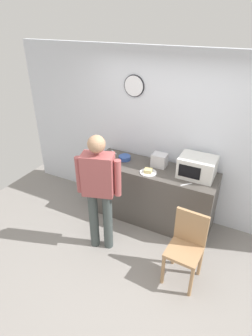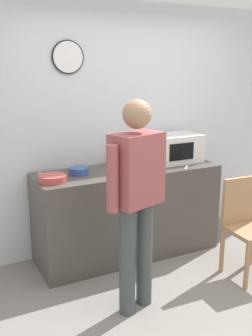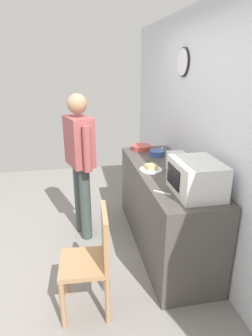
{
  "view_description": "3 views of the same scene",
  "coord_description": "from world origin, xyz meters",
  "px_view_note": "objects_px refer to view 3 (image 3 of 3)",
  "views": [
    {
      "loc": [
        1.14,
        -2.15,
        2.95
      ],
      "look_at": [
        -0.38,
        0.82,
        1.07
      ],
      "focal_mm": 29.24,
      "sensor_mm": 36.0,
      "label": 1
    },
    {
      "loc": [
        -1.92,
        -2.25,
        1.97
      ],
      "look_at": [
        -0.38,
        0.76,
        1.09
      ],
      "focal_mm": 42.44,
      "sensor_mm": 36.0,
      "label": 2
    },
    {
      "loc": [
        2.68,
        0.24,
        2.02
      ],
      "look_at": [
        -0.25,
        0.8,
        0.94
      ],
      "focal_mm": 30.78,
      "sensor_mm": 36.0,
      "label": 3
    }
  ],
  "objects_px": {
    "cereal_bowl": "(141,147)",
    "person_standing": "(80,157)",
    "microwave": "(197,178)",
    "sandwich_plate": "(151,168)",
    "wooden_chair": "(93,257)",
    "toaster": "(177,162)",
    "fork_utensil": "(162,149)",
    "salad_bowl": "(157,153)",
    "spoon_utensil": "(162,193)"
  },
  "relations": [
    {
      "from": "person_standing",
      "to": "wooden_chair",
      "type": "height_order",
      "value": "person_standing"
    },
    {
      "from": "sandwich_plate",
      "to": "toaster",
      "type": "distance_m",
      "value": 0.29
    },
    {
      "from": "person_standing",
      "to": "wooden_chair",
      "type": "distance_m",
      "value": 1.3
    },
    {
      "from": "cereal_bowl",
      "to": "wooden_chair",
      "type": "distance_m",
      "value": 1.86
    },
    {
      "from": "fork_utensil",
      "to": "cereal_bowl",
      "type": "bearing_deg",
      "value": -93.89
    },
    {
      "from": "cereal_bowl",
      "to": "toaster",
      "type": "bearing_deg",
      "value": 11.92
    },
    {
      "from": "cereal_bowl",
      "to": "fork_utensil",
      "type": "relative_size",
      "value": 1.51
    },
    {
      "from": "cereal_bowl",
      "to": "person_standing",
      "type": "relative_size",
      "value": 0.15
    },
    {
      "from": "sandwich_plate",
      "to": "salad_bowl",
      "type": "bearing_deg",
      "value": 156.38
    },
    {
      "from": "toaster",
      "to": "person_standing",
      "type": "relative_size",
      "value": 0.13
    },
    {
      "from": "toaster",
      "to": "wooden_chair",
      "type": "height_order",
      "value": "toaster"
    },
    {
      "from": "toaster",
      "to": "salad_bowl",
      "type": "bearing_deg",
      "value": -174.76
    },
    {
      "from": "person_standing",
      "to": "wooden_chair",
      "type": "bearing_deg",
      "value": 1.4
    },
    {
      "from": "sandwich_plate",
      "to": "cereal_bowl",
      "type": "relative_size",
      "value": 0.95
    },
    {
      "from": "microwave",
      "to": "wooden_chair",
      "type": "xyz_separation_m",
      "value": [
        0.18,
        -0.94,
        -0.56
      ]
    },
    {
      "from": "microwave",
      "to": "fork_utensil",
      "type": "height_order",
      "value": "microwave"
    },
    {
      "from": "microwave",
      "to": "toaster",
      "type": "relative_size",
      "value": 2.27
    },
    {
      "from": "spoon_utensil",
      "to": "person_standing",
      "type": "relative_size",
      "value": 0.1
    },
    {
      "from": "salad_bowl",
      "to": "sandwich_plate",
      "type": "bearing_deg",
      "value": -23.62
    },
    {
      "from": "sandwich_plate",
      "to": "toaster",
      "type": "relative_size",
      "value": 1.11
    },
    {
      "from": "toaster",
      "to": "person_standing",
      "type": "distance_m",
      "value": 1.1
    },
    {
      "from": "microwave",
      "to": "wooden_chair",
      "type": "bearing_deg",
      "value": -79.08
    },
    {
      "from": "microwave",
      "to": "cereal_bowl",
      "type": "distance_m",
      "value": 1.45
    },
    {
      "from": "microwave",
      "to": "fork_utensil",
      "type": "bearing_deg",
      "value": 174.43
    },
    {
      "from": "toaster",
      "to": "wooden_chair",
      "type": "bearing_deg",
      "value": -52.27
    },
    {
      "from": "salad_bowl",
      "to": "cereal_bowl",
      "type": "relative_size",
      "value": 0.74
    },
    {
      "from": "salad_bowl",
      "to": "spoon_utensil",
      "type": "height_order",
      "value": "salad_bowl"
    },
    {
      "from": "toaster",
      "to": "fork_utensil",
      "type": "height_order",
      "value": "toaster"
    },
    {
      "from": "salad_bowl",
      "to": "fork_utensil",
      "type": "xyz_separation_m",
      "value": [
        -0.28,
        0.15,
        -0.03
      ]
    },
    {
      "from": "salad_bowl",
      "to": "cereal_bowl",
      "type": "height_order",
      "value": "salad_bowl"
    },
    {
      "from": "fork_utensil",
      "to": "spoon_utensil",
      "type": "relative_size",
      "value": 1.0
    },
    {
      "from": "microwave",
      "to": "sandwich_plate",
      "type": "distance_m",
      "value": 0.7
    },
    {
      "from": "spoon_utensil",
      "to": "person_standing",
      "type": "bearing_deg",
      "value": -144.63
    },
    {
      "from": "cereal_bowl",
      "to": "microwave",
      "type": "bearing_deg",
      "value": 5.66
    },
    {
      "from": "wooden_chair",
      "to": "cereal_bowl",
      "type": "bearing_deg",
      "value": 153.85
    },
    {
      "from": "salad_bowl",
      "to": "wooden_chair",
      "type": "relative_size",
      "value": 0.2
    },
    {
      "from": "sandwich_plate",
      "to": "fork_utensil",
      "type": "relative_size",
      "value": 1.44
    },
    {
      "from": "sandwich_plate",
      "to": "salad_bowl",
      "type": "height_order",
      "value": "same"
    },
    {
      "from": "salad_bowl",
      "to": "fork_utensil",
      "type": "distance_m",
      "value": 0.32
    },
    {
      "from": "sandwich_plate",
      "to": "fork_utensil",
      "type": "distance_m",
      "value": 0.86
    },
    {
      "from": "microwave",
      "to": "person_standing",
      "type": "xyz_separation_m",
      "value": [
        -1.02,
        -0.97,
        -0.07
      ]
    },
    {
      "from": "sandwich_plate",
      "to": "toaster",
      "type": "height_order",
      "value": "toaster"
    },
    {
      "from": "cereal_bowl",
      "to": "person_standing",
      "type": "bearing_deg",
      "value": -63.08
    },
    {
      "from": "salad_bowl",
      "to": "toaster",
      "type": "bearing_deg",
      "value": 5.24
    },
    {
      "from": "toaster",
      "to": "wooden_chair",
      "type": "distance_m",
      "value": 1.34
    },
    {
      "from": "spoon_utensil",
      "to": "cereal_bowl",
      "type": "bearing_deg",
      "value": 174.06
    },
    {
      "from": "fork_utensil",
      "to": "toaster",
      "type": "bearing_deg",
      "value": -6.68
    },
    {
      "from": "sandwich_plate",
      "to": "salad_bowl",
      "type": "distance_m",
      "value": 0.54
    },
    {
      "from": "person_standing",
      "to": "spoon_utensil",
      "type": "bearing_deg",
      "value": 35.37
    },
    {
      "from": "person_standing",
      "to": "cereal_bowl",
      "type": "bearing_deg",
      "value": 116.92
    }
  ]
}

